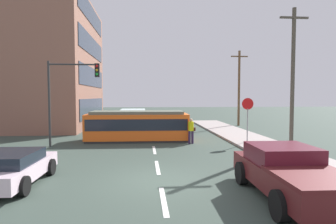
{
  "coord_description": "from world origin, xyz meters",
  "views": [
    {
      "loc": [
        -0.56,
        -10.27,
        3.14
      ],
      "look_at": [
        0.95,
        7.74,
        2.12
      ],
      "focal_mm": 30.14,
      "sensor_mm": 36.0,
      "label": 1
    }
  ],
  "objects": [
    {
      "name": "stop_sign",
      "position": [
        6.15,
        7.58,
        2.19
      ],
      "size": [
        0.76,
        0.07,
        2.88
      ],
      "color": "gray",
      "rests_on": "sidewalk_curb_right"
    },
    {
      "name": "pickup_truck_parked",
      "position": [
        3.85,
        -2.11,
        0.8
      ],
      "size": [
        2.38,
        5.05,
        1.55
      ],
      "color": "#561A1C",
      "rests_on": "ground"
    },
    {
      "name": "city_bus",
      "position": [
        -1.73,
        18.31,
        1.02
      ],
      "size": [
        2.59,
        5.96,
        1.77
      ],
      "color": "#ACC1C0",
      "rests_on": "ground"
    },
    {
      "name": "sidewalk_curb_right",
      "position": [
        6.8,
        6.0,
        0.07
      ],
      "size": [
        3.2,
        36.0,
        0.14
      ],
      "primitive_type": "cube",
      "color": "#9D918D",
      "rests_on": "ground"
    },
    {
      "name": "parked_sedan_near",
      "position": [
        -5.27,
        -0.04,
        0.62
      ],
      "size": [
        2.18,
        4.05,
        1.19
      ],
      "color": "silver",
      "rests_on": "ground"
    },
    {
      "name": "utility_pole_mid",
      "position": [
        9.45,
        18.93,
        4.14
      ],
      "size": [
        1.8,
        0.24,
        7.92
      ],
      "color": "brown",
      "rests_on": "ground"
    },
    {
      "name": "utility_pole_near",
      "position": [
        8.62,
        6.58,
        4.46
      ],
      "size": [
        1.8,
        0.24,
        8.55
      ],
      "color": "#4F483C",
      "rests_on": "ground"
    },
    {
      "name": "corner_building",
      "position": [
        -14.21,
        20.11,
        6.4
      ],
      "size": [
        16.47,
        14.77,
        12.8
      ],
      "color": "#8E5D4C",
      "rests_on": "ground"
    },
    {
      "name": "lane_stripe_3",
      "position": [
        0.0,
        15.58,
        0.01
      ],
      "size": [
        0.16,
        2.4,
        0.01
      ],
      "primitive_type": "cube",
      "color": "silver",
      "rests_on": "ground"
    },
    {
      "name": "lane_stripe_4",
      "position": [
        0.0,
        21.58,
        0.01
      ],
      "size": [
        0.16,
        2.4,
        0.01
      ],
      "primitive_type": "cube",
      "color": "silver",
      "rests_on": "ground"
    },
    {
      "name": "ground_plane",
      "position": [
        0.0,
        10.0,
        0.0
      ],
      "size": [
        120.0,
        120.0,
        0.0
      ],
      "primitive_type": "plane",
      "color": "#37463D"
    },
    {
      "name": "pedestrian_crossing",
      "position": [
        2.51,
        8.05,
        0.94
      ],
      "size": [
        0.49,
        0.36,
        1.67
      ],
      "color": "#342042",
      "rests_on": "ground"
    },
    {
      "name": "lane_stripe_1",
      "position": [
        0.0,
        2.0,
        0.01
      ],
      "size": [
        0.16,
        2.4,
        0.01
      ],
      "primitive_type": "cube",
      "color": "silver",
      "rests_on": "ground"
    },
    {
      "name": "traffic_light_mast",
      "position": [
        -5.22,
        7.72,
        3.72
      ],
      "size": [
        3.16,
        0.33,
        5.3
      ],
      "color": "#333333",
      "rests_on": "ground"
    },
    {
      "name": "lane_stripe_2",
      "position": [
        0.0,
        6.0,
        0.01
      ],
      "size": [
        0.16,
        2.4,
        0.01
      ],
      "primitive_type": "cube",
      "color": "silver",
      "rests_on": "ground"
    },
    {
      "name": "lane_stripe_0",
      "position": [
        0.0,
        -2.0,
        0.01
      ],
      "size": [
        0.16,
        2.4,
        0.01
      ],
      "primitive_type": "cube",
      "color": "silver",
      "rests_on": "ground"
    },
    {
      "name": "streetcar_tram",
      "position": [
        -1.05,
        9.58,
        1.09
      ],
      "size": [
        7.1,
        2.66,
        2.1
      ],
      "color": "orange",
      "rests_on": "ground"
    }
  ]
}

